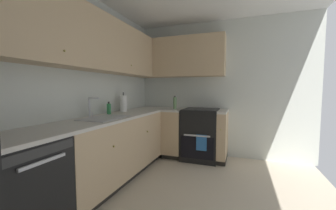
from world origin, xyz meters
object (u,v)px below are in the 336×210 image
(paper_towel_roll, at_px, (124,104))
(soap_bottle, at_px, (109,109))
(oil_bottle, at_px, (175,103))
(oven_range, at_px, (201,134))
(dishwasher, at_px, (16,195))

(paper_towel_roll, bearing_deg, soap_bottle, 176.80)
(soap_bottle, xyz_separation_m, paper_towel_roll, (0.36, -0.02, 0.05))
(soap_bottle, height_order, paper_towel_roll, paper_towel_roll)
(soap_bottle, relative_size, oil_bottle, 0.76)
(oven_range, relative_size, soap_bottle, 5.73)
(oven_range, height_order, oil_bottle, oil_bottle)
(dishwasher, relative_size, oven_range, 0.82)
(dishwasher, xyz_separation_m, soap_bottle, (1.44, 0.18, 0.54))
(oven_range, distance_m, soap_bottle, 1.68)
(dishwasher, bearing_deg, paper_towel_roll, 5.12)
(oven_range, bearing_deg, dishwasher, 159.62)
(dishwasher, bearing_deg, oven_range, -20.38)
(oven_range, bearing_deg, soap_bottle, 134.83)
(paper_towel_roll, xyz_separation_m, oil_bottle, (0.75, -0.63, -0.02))
(dishwasher, relative_size, soap_bottle, 4.71)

